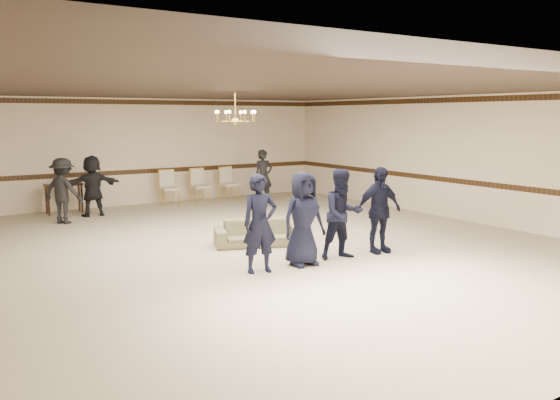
{
  "coord_description": "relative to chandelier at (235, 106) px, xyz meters",
  "views": [
    {
      "loc": [
        -5.82,
        -9.91,
        2.66
      ],
      "look_at": [
        0.17,
        -0.5,
        1.03
      ],
      "focal_mm": 36.78,
      "sensor_mm": 36.0,
      "label": 1
    }
  ],
  "objects": [
    {
      "name": "adult_right",
      "position": [
        3.22,
        4.22,
        -2.05
      ],
      "size": [
        0.63,
        0.44,
        1.64
      ],
      "primitive_type": "imported",
      "rotation": [
        0.0,
        0.0,
        -0.08
      ],
      "color": "black",
      "rests_on": "floor"
    },
    {
      "name": "chair_rail",
      "position": [
        0.0,
        5.99,
        -1.88
      ],
      "size": [
        12.0,
        0.02,
        0.14
      ],
      "primitive_type": "cube",
      "color": "#3B2211",
      "rests_on": "wall_back"
    },
    {
      "name": "console_table",
      "position": [
        -2.44,
        5.48,
        -2.46
      ],
      "size": [
        1.0,
        0.45,
        0.83
      ],
      "primitive_type": "cube",
      "rotation": [
        0.0,
        0.0,
        0.03
      ],
      "color": "#331D11",
      "rests_on": "floor"
    },
    {
      "name": "boy_c",
      "position": [
        0.84,
        -2.64,
        -2.03
      ],
      "size": [
        0.92,
        0.78,
        1.7
      ],
      "primitive_type": "imported",
      "rotation": [
        0.0,
        0.0,
        -0.17
      ],
      "color": "black",
      "rests_on": "floor"
    },
    {
      "name": "adult_mid",
      "position": [
        -1.88,
        4.62,
        -2.05
      ],
      "size": [
        1.53,
        0.51,
        1.64
      ],
      "primitive_type": "imported",
      "rotation": [
        0.0,
        0.0,
        3.13
      ],
      "color": "black",
      "rests_on": "floor"
    },
    {
      "name": "boy_b",
      "position": [
        -0.06,
        -2.64,
        -2.03
      ],
      "size": [
        0.84,
        0.56,
        1.7
      ],
      "primitive_type": "imported",
      "rotation": [
        0.0,
        0.0,
        -0.02
      ],
      "color": "black",
      "rests_on": "floor"
    },
    {
      "name": "banquet_chair_right",
      "position": [
        2.56,
        5.28,
        -2.35
      ],
      "size": [
        0.55,
        0.55,
        1.04
      ],
      "primitive_type": null,
      "rotation": [
        0.0,
        0.0,
        0.09
      ],
      "color": "beige",
      "rests_on": "floor"
    },
    {
      "name": "boy_a",
      "position": [
        -0.96,
        -2.64,
        -2.03
      ],
      "size": [
        0.67,
        0.5,
        1.7
      ],
      "primitive_type": "imported",
      "rotation": [
        0.0,
        0.0,
        -0.16
      ],
      "color": "black",
      "rests_on": "floor"
    },
    {
      "name": "room",
      "position": [
        0.0,
        -1.0,
        -1.28
      ],
      "size": [
        12.01,
        14.01,
        3.21
      ],
      "color": "#C1B094",
      "rests_on": "ground"
    },
    {
      "name": "chandelier",
      "position": [
        0.0,
        0.0,
        0.0
      ],
      "size": [
        0.94,
        0.94,
        0.89
      ],
      "primitive_type": null,
      "color": "#B98F3B",
      "rests_on": "ceiling"
    },
    {
      "name": "crown_molding",
      "position": [
        0.0,
        5.99,
        0.21
      ],
      "size": [
        12.0,
        0.02,
        0.14
      ],
      "primitive_type": "cube",
      "color": "#3B2211",
      "rests_on": "wall_back"
    },
    {
      "name": "settee",
      "position": [
        0.08,
        -0.83,
        -2.61
      ],
      "size": [
        1.96,
        1.31,
        0.53
      ],
      "primitive_type": "imported",
      "rotation": [
        0.0,
        0.0,
        -0.36
      ],
      "color": "#646142",
      "rests_on": "floor"
    },
    {
      "name": "boy_d",
      "position": [
        1.74,
        -2.64,
        -2.03
      ],
      "size": [
        1.04,
        0.53,
        1.7
      ],
      "primitive_type": "imported",
      "rotation": [
        0.0,
        0.0,
        -0.12
      ],
      "color": "black",
      "rests_on": "floor"
    },
    {
      "name": "adult_left",
      "position": [
        -2.78,
        3.92,
        -2.05
      ],
      "size": [
        1.15,
        1.2,
        1.64
      ],
      "primitive_type": "imported",
      "rotation": [
        0.0,
        0.0,
        2.28
      ],
      "color": "black",
      "rests_on": "floor"
    },
    {
      "name": "banquet_chair_left",
      "position": [
        0.56,
        5.28,
        -2.35
      ],
      "size": [
        0.51,
        0.51,
        1.04
      ],
      "primitive_type": null,
      "rotation": [
        0.0,
        0.0,
        0.01
      ],
      "color": "beige",
      "rests_on": "floor"
    },
    {
      "name": "banquet_chair_mid",
      "position": [
        1.56,
        5.28,
        -2.35
      ],
      "size": [
        0.55,
        0.55,
        1.04
      ],
      "primitive_type": null,
      "rotation": [
        0.0,
        0.0,
        0.09
      ],
      "color": "beige",
      "rests_on": "floor"
    }
  ]
}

